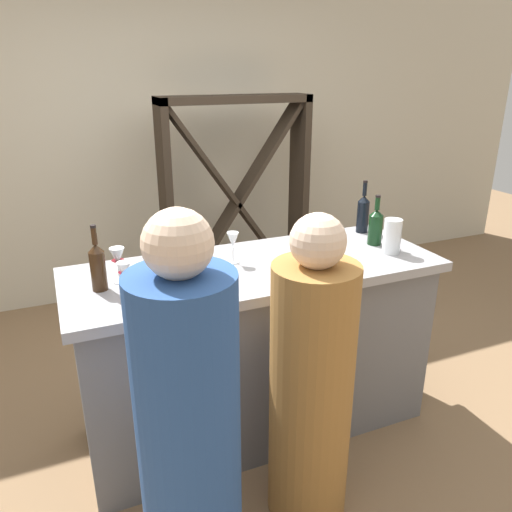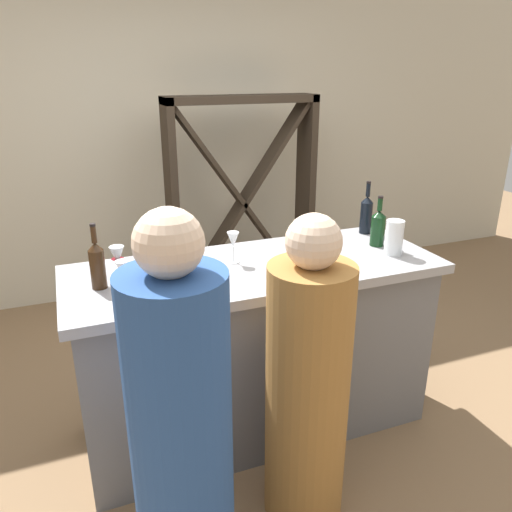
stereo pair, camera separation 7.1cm
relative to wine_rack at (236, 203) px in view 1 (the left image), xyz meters
The scene contains 17 objects.
ground_plane 1.94m from the wine_rack, 107.35° to the right, with size 12.00×12.00×0.00m, color #846647.
back_wall 0.92m from the wine_rack, 133.14° to the left, with size 8.00×0.10×2.80m, color beige.
bar_counter 1.77m from the wine_rack, 107.35° to the right, with size 1.93×0.73×1.00m.
wine_rack is the anchor object (origin of this frame).
wine_bottle_leftmost_amber_brown 2.11m from the wine_rack, 128.10° to the right, with size 0.07×0.07×0.31m.
wine_bottle_second_left_near_black 2.08m from the wine_rack, 121.19° to the right, with size 0.07×0.07×0.28m.
wine_bottle_center_dark_green 2.00m from the wine_rack, 117.70° to the right, with size 0.08×0.08×0.30m.
wine_bottle_second_right_dark_green 1.65m from the wine_rack, 81.58° to the right, with size 0.08×0.08×0.29m.
wine_bottle_rightmost_near_black 1.45m from the wine_rack, 77.76° to the right, with size 0.07×0.07×0.32m.
wine_glass_near_left 2.11m from the wine_rack, 115.24° to the right, with size 0.08×0.08×0.15m.
wine_glass_near_center 2.12m from the wine_rack, 118.31° to the right, with size 0.07×0.07×0.15m.
wine_glass_near_right 2.14m from the wine_rack, 124.04° to the right, with size 0.07×0.07×0.16m.
wine_glass_far_left 2.01m from the wine_rack, 126.76° to the right, with size 0.07×0.07×0.17m.
wine_glass_far_center 1.70m from the wine_rack, 111.26° to the right, with size 0.07×0.07×0.17m.
water_pitcher 1.80m from the wine_rack, 82.35° to the right, with size 0.10×0.10×0.19m.
person_left_guest 2.35m from the wine_rack, 102.91° to the right, with size 0.47×0.47×1.44m.
person_center_guest 2.71m from the wine_rack, 114.35° to the right, with size 0.38×0.38×1.57m.
Camera 1 is at (-0.94, -2.21, 1.96)m, focal length 35.22 mm.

